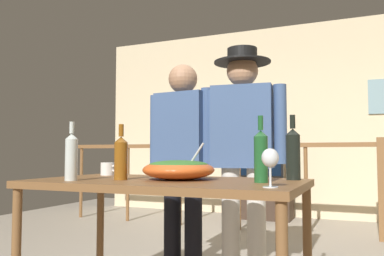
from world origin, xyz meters
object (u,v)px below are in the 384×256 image
(wine_bottle_clear, at_px, (71,156))
(person_standing_left, at_px, (183,150))
(stair_railing, at_px, (255,171))
(wine_bottle_green, at_px, (261,155))
(mug_white, at_px, (108,169))
(wine_bottle_amber, at_px, (121,157))
(person_standing_right, at_px, (243,142))
(wine_glass, at_px, (270,160))
(flat_screen_tv, at_px, (258,162))
(salad_bowl, at_px, (179,169))
(wine_bottle_dark, at_px, (293,153))
(serving_table, at_px, (166,192))
(tv_console, at_px, (259,201))

(wine_bottle_clear, height_order, person_standing_left, person_standing_left)
(stair_railing, bearing_deg, wine_bottle_clear, -95.01)
(wine_bottle_green, distance_m, person_standing_left, 1.05)
(mug_white, bearing_deg, wine_bottle_amber, -46.22)
(wine_bottle_clear, bearing_deg, person_standing_right, 55.68)
(wine_glass, bearing_deg, wine_bottle_green, 111.22)
(wine_bottle_green, distance_m, wine_bottle_clear, 1.02)
(flat_screen_tv, distance_m, wine_bottle_clear, 3.81)
(flat_screen_tv, distance_m, wine_glass, 3.95)
(stair_railing, xyz_separation_m, wine_bottle_amber, (-0.05, -2.77, 0.19))
(person_standing_left, bearing_deg, wine_bottle_clear, 83.89)
(salad_bowl, bearing_deg, wine_glass, -27.61)
(wine_bottle_clear, bearing_deg, wine_bottle_green, 15.65)
(flat_screen_tv, relative_size, wine_bottle_dark, 1.92)
(stair_railing, relative_size, wine_bottle_clear, 12.50)
(serving_table, relative_size, wine_bottle_dark, 4.12)
(wine_bottle_amber, bearing_deg, tv_console, 91.95)
(mug_white, bearing_deg, tv_console, 86.34)
(wine_bottle_amber, relative_size, person_standing_right, 0.19)
(flat_screen_tv, relative_size, mug_white, 5.57)
(serving_table, bearing_deg, mug_white, 155.96)
(stair_railing, relative_size, person_standing_left, 2.52)
(tv_console, bearing_deg, wine_bottle_green, -75.90)
(wine_bottle_dark, xyz_separation_m, person_standing_left, (-0.89, 0.45, 0.02))
(wine_bottle_green, xyz_separation_m, wine_bottle_clear, (-0.98, -0.27, -0.01))
(tv_console, xyz_separation_m, person_standing_left, (0.13, -2.85, 0.70))
(tv_console, height_order, mug_white, mug_white)
(salad_bowl, distance_m, person_standing_right, 0.73)
(wine_bottle_clear, distance_m, person_standing_left, 1.02)
(wine_bottle_clear, xyz_separation_m, mug_white, (-0.13, 0.52, -0.09))
(wine_glass, xyz_separation_m, wine_bottle_amber, (-0.88, 0.17, 0.01))
(mug_white, bearing_deg, person_standing_left, 54.63)
(wine_bottle_amber, bearing_deg, mug_white, 133.78)
(stair_railing, height_order, salad_bowl, stair_railing)
(tv_console, height_order, wine_bottle_amber, wine_bottle_amber)
(tv_console, bearing_deg, salad_bowl, -83.26)
(stair_railing, bearing_deg, mug_white, -99.05)
(stair_railing, distance_m, person_standing_right, 2.01)
(person_standing_right, bearing_deg, wine_bottle_amber, 54.68)
(tv_console, bearing_deg, wine_glass, -75.37)
(tv_console, xyz_separation_m, flat_screen_tv, (0.00, -0.03, 0.54))
(wine_glass, height_order, wine_bottle_clear, wine_bottle_clear)
(stair_railing, height_order, person_standing_right, person_standing_right)
(wine_bottle_amber, relative_size, person_standing_left, 0.20)
(wine_bottle_dark, relative_size, person_standing_left, 0.23)
(tv_console, xyz_separation_m, serving_table, (0.36, -3.58, 0.46))
(stair_railing, bearing_deg, wine_bottle_amber, -90.98)
(stair_railing, relative_size, wine_glass, 23.44)
(stair_railing, height_order, wine_bottle_green, wine_bottle_green)
(salad_bowl, height_order, wine_bottle_green, wine_bottle_green)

